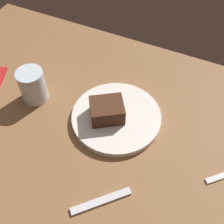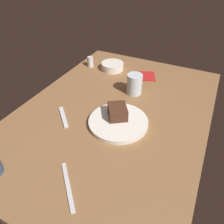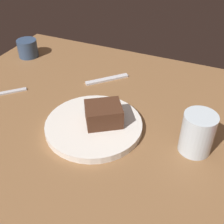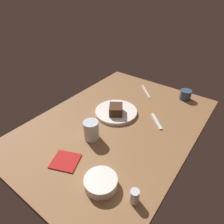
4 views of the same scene
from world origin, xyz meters
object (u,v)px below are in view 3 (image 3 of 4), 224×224
water_glass (197,133)px  dessert_spoon (107,79)px  coffee_cup (28,48)px  dessert_plate (94,126)px  chocolate_cake_slice (104,114)px

water_glass → dessert_spoon: water_glass is taller
coffee_cup → dessert_plate: bearing=146.3°
dessert_plate → coffee_cup: size_ratio=3.49×
chocolate_cake_slice → coffee_cup: size_ratio=1.25×
dessert_plate → water_glass: water_glass is taller
dessert_plate → chocolate_cake_slice: size_ratio=2.79×
coffee_cup → dessert_spoon: coffee_cup is taller
dessert_plate → dessert_spoon: size_ratio=1.72×
water_glass → dessert_spoon: (33.04, -21.04, -4.89)cm
chocolate_cake_slice → coffee_cup: (44.35, -26.64, -1.26)cm
water_glass → chocolate_cake_slice: bearing=3.5°
water_glass → dessert_plate: bearing=6.4°
coffee_cup → dessert_spoon: bearing=173.3°
chocolate_cake_slice → coffee_cup: bearing=-31.0°
water_glass → dessert_spoon: size_ratio=0.70×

